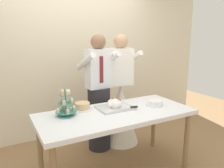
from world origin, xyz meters
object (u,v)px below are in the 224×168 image
at_px(dessert_table, 116,118).
at_px(person_bride, 120,106).
at_px(cupcake_stand, 66,104).
at_px(plate_stack, 154,103).
at_px(main_cake_tray, 115,105).
at_px(round_cake, 82,106).
at_px(person_groom, 99,99).

distance_m(dessert_table, person_bride, 0.84).
relative_size(cupcake_stand, plate_stack, 1.52).
xyz_separation_m(cupcake_stand, main_cake_tray, (0.59, -0.05, -0.09)).
bearing_deg(round_cake, plate_stack, -18.83).
distance_m(main_cake_tray, plate_stack, 0.52).
distance_m(dessert_table, person_groom, 0.66).
bearing_deg(person_groom, round_cake, -136.36).
relative_size(cupcake_stand, main_cake_tray, 0.70).
height_order(cupcake_stand, plate_stack, cupcake_stand).
relative_size(dessert_table, main_cake_tray, 4.15).
bearing_deg(person_groom, cupcake_stand, -142.20).
xyz_separation_m(dessert_table, person_groom, (0.09, 0.65, 0.05)).
height_order(main_cake_tray, person_groom, person_groom).
xyz_separation_m(dessert_table, round_cake, (-0.31, 0.28, 0.11)).
bearing_deg(dessert_table, person_bride, 56.00).
bearing_deg(person_bride, dessert_table, -124.00).
height_order(dessert_table, plate_stack, plate_stack).
bearing_deg(plate_stack, dessert_table, 178.90).
height_order(cupcake_stand, main_cake_tray, cupcake_stand).
distance_m(plate_stack, person_bride, 0.74).
height_order(dessert_table, main_cake_tray, main_cake_tray).
relative_size(main_cake_tray, plate_stack, 2.16).
xyz_separation_m(dessert_table, cupcake_stand, (-0.54, 0.17, 0.20)).
distance_m(person_groom, person_bride, 0.41).
bearing_deg(plate_stack, round_cake, 161.17).
bearing_deg(round_cake, person_bride, 27.82).
distance_m(dessert_table, plate_stack, 0.56).
relative_size(dessert_table, round_cake, 7.50).
height_order(dessert_table, person_groom, person_groom).
xyz_separation_m(person_groom, person_bride, (0.38, 0.03, -0.16)).
relative_size(dessert_table, person_groom, 1.08).
bearing_deg(dessert_table, main_cake_tray, 68.39).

